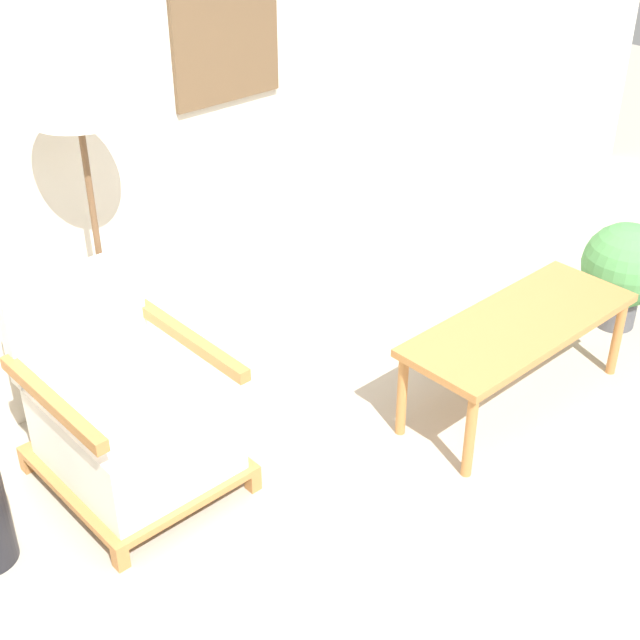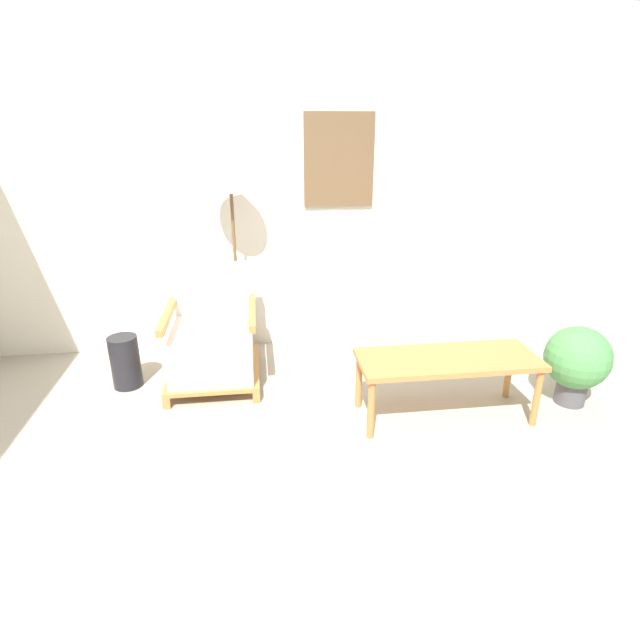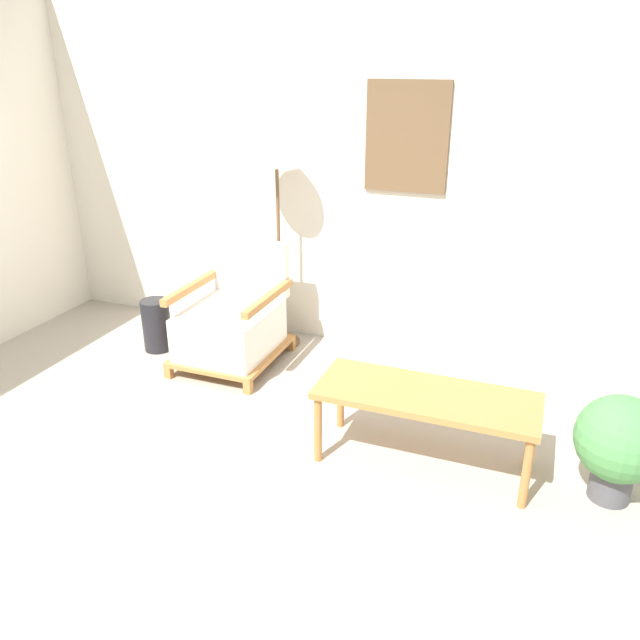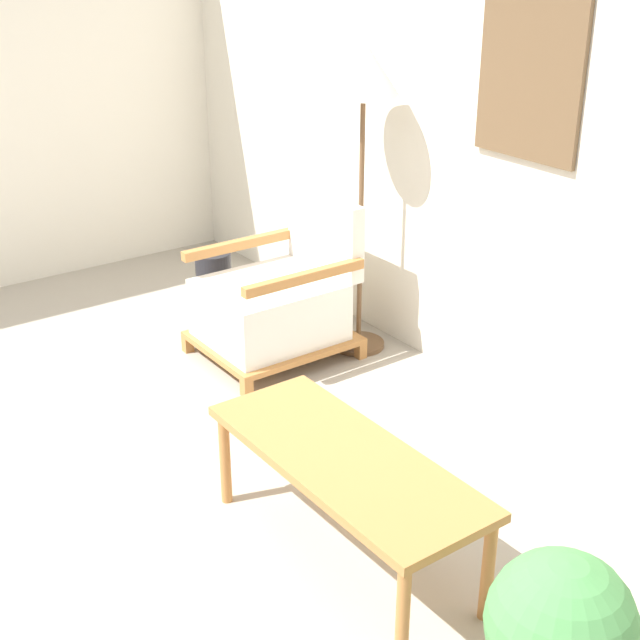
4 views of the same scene
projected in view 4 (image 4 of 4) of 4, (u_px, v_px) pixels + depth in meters
ground_plane at (23, 508)px, 3.55m from camera, size 14.00×14.00×0.00m
wall_back at (457, 103)px, 4.20m from camera, size 8.00×0.09×2.70m
armchair at (277, 302)px, 4.69m from camera, size 0.66×0.76×0.83m
floor_lamp at (363, 89)px, 4.32m from camera, size 0.36×0.36×1.62m
coffee_table at (345, 467)px, 3.14m from camera, size 1.15×0.45×0.43m
vase at (214, 284)px, 5.20m from camera, size 0.21×0.21×0.39m
potted_plant at (560, 630)px, 2.50m from camera, size 0.43×0.43×0.56m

